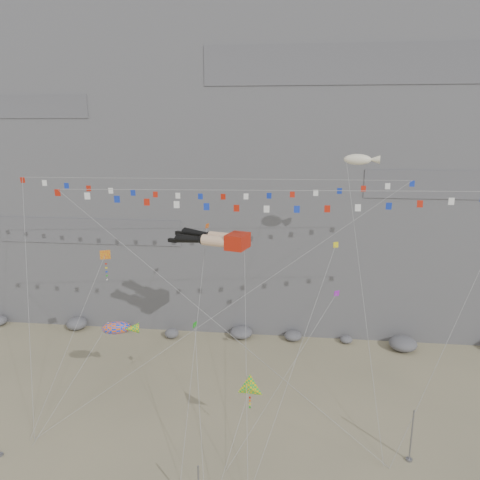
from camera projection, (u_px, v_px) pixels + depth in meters
The scene contains 15 objects.
ground at pixel (218, 430), 38.02m from camera, with size 120.00×120.00×0.00m, color tan.
cliff at pixel (254, 117), 62.77m from camera, with size 80.00×28.00×50.00m, color slate.
talus_boulders at pixel (241, 333), 54.25m from camera, with size 60.00×3.00×1.20m, color slate, non-canonical shape.
anchor_pole_right at pixel (411, 436), 34.06m from camera, with size 0.12×0.12×4.21m, color gray.
legs_kite at pixel (216, 239), 40.61m from camera, with size 8.76×16.03×19.76m.
flag_banner_upper at pixel (211, 179), 43.59m from camera, with size 36.64×14.17×26.25m.
flag_banner_lower at pixel (282, 191), 36.16m from camera, with size 35.32×7.86×21.98m.
harlequin_kite at pixel (105, 256), 38.67m from camera, with size 5.61×7.01×15.62m.
fish_windsock at pixel (116, 328), 39.90m from camera, with size 6.75×7.52×10.74m.
delta_kite at pixel (250, 388), 34.15m from camera, with size 2.97×5.46×7.65m.
blimp_windsock at pixel (358, 160), 40.82m from camera, with size 3.68×13.25×24.51m.
small_kite_a at pixel (207, 232), 43.64m from camera, with size 1.30×16.12×21.47m.
small_kite_b at pixel (335, 296), 38.47m from camera, with size 8.62×9.43×15.91m.
small_kite_c at pixel (195, 328), 36.73m from camera, with size 2.94×9.56×12.77m.
small_kite_d at pixel (334, 250), 39.46m from camera, with size 6.78×14.01×20.44m.
Camera 1 is at (5.59, -32.69, 24.26)m, focal length 35.00 mm.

